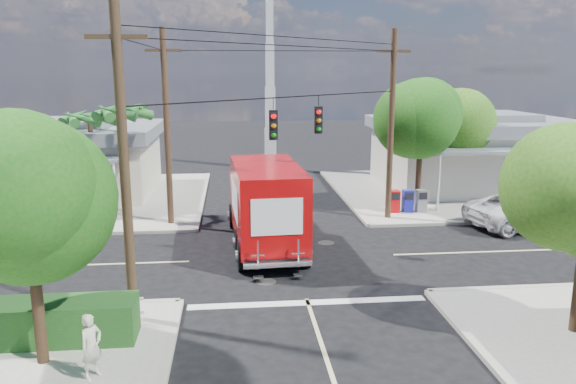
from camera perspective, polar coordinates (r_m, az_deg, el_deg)
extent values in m
plane|color=black|center=(21.95, 0.52, -6.73)|extent=(120.00, 120.00, 0.00)
cube|color=gray|center=(35.02, 16.69, 0.09)|extent=(14.00, 14.00, 0.14)
cube|color=#A6A293|center=(33.01, 5.37, -0.16)|extent=(0.25, 14.00, 0.14)
cube|color=#A6A293|center=(28.85, 21.90, -2.83)|extent=(14.00, 0.25, 0.14)
cube|color=gray|center=(33.57, -20.65, -0.69)|extent=(14.00, 14.00, 0.14)
cube|color=#A6A293|center=(32.46, -8.63, -0.46)|extent=(0.25, 14.00, 0.14)
cube|color=#A6A293|center=(27.08, -24.36, -4.00)|extent=(14.00, 0.25, 0.14)
cube|color=beige|center=(31.53, -1.44, -0.82)|extent=(0.12, 12.00, 0.01)
cube|color=beige|center=(25.04, 24.03, -5.40)|extent=(12.00, 0.12, 0.01)
cube|color=beige|center=(23.17, -25.09, -6.89)|extent=(12.00, 0.12, 0.01)
cube|color=silver|center=(17.97, 2.03, -11.17)|extent=(7.50, 0.40, 0.01)
cube|color=beige|center=(36.20, 18.46, 3.22)|extent=(11.00, 8.00, 3.40)
cube|color=gray|center=(35.96, 18.69, 6.44)|extent=(11.80, 8.80, 0.70)
cube|color=gray|center=(35.92, 18.74, 7.23)|extent=(6.05, 4.40, 0.50)
cube|color=gray|center=(31.68, 22.18, 3.92)|extent=(9.90, 1.80, 0.15)
cylinder|color=silver|center=(29.38, 15.06, 0.95)|extent=(0.12, 0.12, 2.90)
cube|color=beige|center=(34.96, -21.82, 2.50)|extent=(10.00, 8.00, 3.20)
cube|color=gray|center=(34.71, -22.08, 5.67)|extent=(10.80, 8.80, 0.70)
cube|color=gray|center=(34.66, -22.14, 6.49)|extent=(5.50, 4.40, 0.50)
cube|color=gray|center=(30.18, -24.50, 2.96)|extent=(9.00, 1.80, 0.15)
cylinder|color=silver|center=(28.59, -17.16, 0.31)|extent=(0.12, 0.12, 2.70)
cube|color=silver|center=(41.11, -1.80, 4.38)|extent=(0.80, 0.80, 3.00)
cube|color=silver|center=(40.81, -1.83, 8.56)|extent=(0.70, 0.70, 3.00)
cube|color=silver|center=(40.72, -1.85, 12.77)|extent=(0.60, 0.60, 3.00)
cube|color=silver|center=(40.86, -1.88, 16.98)|extent=(0.50, 0.50, 3.00)
cylinder|color=#422D1C|center=(14.89, -24.20, -9.12)|extent=(0.28, 0.28, 3.71)
sphere|color=#145311|center=(14.25, -25.01, -0.37)|extent=(3.71, 3.71, 3.71)
sphere|color=#145311|center=(14.53, -26.33, 0.66)|extent=(3.02, 3.02, 3.02)
sphere|color=#145311|center=(13.88, -24.01, -1.08)|extent=(3.25, 3.25, 3.25)
cylinder|color=#422D1C|center=(29.44, 13.15, 2.25)|extent=(0.28, 0.28, 4.10)
sphere|color=#145311|center=(29.11, 13.39, 7.22)|extent=(4.10, 4.10, 4.10)
sphere|color=#145311|center=(29.15, 12.54, 7.77)|extent=(3.33, 3.33, 3.33)
sphere|color=#145311|center=(28.96, 14.23, 6.90)|extent=(3.58, 3.58, 3.58)
cylinder|color=#422D1C|center=(32.41, 16.25, 2.53)|extent=(0.28, 0.28, 3.58)
sphere|color=#295D11|center=(32.13, 16.49, 6.46)|extent=(3.58, 3.58, 3.58)
sphere|color=#295D11|center=(32.14, 15.71, 6.91)|extent=(2.91, 2.91, 2.91)
sphere|color=#295D11|center=(31.99, 17.26, 6.19)|extent=(3.14, 3.14, 3.14)
sphere|color=#295D11|center=(16.51, 26.86, 0.80)|extent=(2.81, 2.81, 2.81)
cylinder|color=#422D1C|center=(28.97, -16.07, 2.84)|extent=(0.24, 0.24, 5.00)
cone|color=#296B29|center=(28.53, -14.58, 8.05)|extent=(0.50, 2.06, 0.98)
cone|color=#296B29|center=(29.27, -15.04, 8.13)|extent=(1.92, 1.68, 0.98)
cone|color=#296B29|center=(29.58, -16.45, 8.08)|extent=(2.12, 0.95, 0.98)
cone|color=#296B29|center=(29.22, -17.81, 7.95)|extent=(1.34, 2.07, 0.98)
cone|color=#296B29|center=(28.46, -18.14, 7.83)|extent=(1.34, 2.07, 0.98)
cone|color=#296B29|center=(27.86, -17.11, 7.81)|extent=(2.12, 0.95, 0.98)
cone|color=#296B29|center=(27.89, -15.49, 7.91)|extent=(1.92, 1.68, 0.98)
cylinder|color=#422D1C|center=(30.87, -19.22, 2.82)|extent=(0.24, 0.24, 4.60)
cone|color=#296B29|center=(30.39, -17.87, 7.34)|extent=(0.50, 2.06, 0.98)
cone|color=#296B29|center=(31.15, -18.22, 7.42)|extent=(1.92, 1.68, 0.98)
cone|color=#296B29|center=(31.49, -19.52, 7.38)|extent=(2.12, 0.95, 0.98)
cone|color=#296B29|center=(31.17, -20.82, 7.24)|extent=(1.34, 2.07, 0.98)
cone|color=#296B29|center=(30.42, -21.20, 7.11)|extent=(1.34, 2.07, 0.98)
cone|color=#296B29|center=(29.79, -20.30, 7.08)|extent=(2.12, 0.95, 0.98)
cone|color=#296B29|center=(29.78, -18.79, 7.19)|extent=(1.92, 1.68, 0.98)
cylinder|color=#473321|center=(15.93, -16.27, 2.20)|extent=(0.28, 0.28, 9.00)
cube|color=#473321|center=(15.73, -17.06, 14.85)|extent=(1.60, 0.12, 0.12)
cylinder|color=#473321|center=(27.01, 10.43, 6.45)|extent=(0.28, 0.28, 9.00)
cube|color=#473321|center=(26.90, 10.72, 13.89)|extent=(1.60, 0.12, 0.12)
cylinder|color=#473321|center=(26.13, -12.20, 6.19)|extent=(0.28, 0.28, 9.00)
cube|color=#473321|center=(26.01, -12.56, 13.87)|extent=(1.60, 0.12, 0.12)
cylinder|color=black|center=(20.77, 0.55, 9.66)|extent=(10.43, 10.43, 0.04)
cube|color=black|center=(19.97, -1.50, 6.81)|extent=(0.30, 0.24, 1.05)
sphere|color=red|center=(19.81, -1.47, 7.73)|extent=(0.20, 0.20, 0.20)
cube|color=black|center=(22.07, 3.10, 7.32)|extent=(0.30, 0.24, 1.05)
sphere|color=red|center=(21.91, 3.17, 8.15)|extent=(0.20, 0.20, 0.20)
cube|color=silver|center=(17.35, -24.34, -11.45)|extent=(5.94, 0.05, 0.08)
cube|color=silver|center=(17.20, -24.46, -10.23)|extent=(5.94, 0.05, 0.08)
cube|color=silver|center=(16.61, -15.02, -11.25)|extent=(0.09, 0.06, 1.00)
cube|color=#1C4717|center=(16.65, -25.94, -11.86)|extent=(6.20, 1.20, 1.10)
cube|color=#B4090C|center=(28.75, 10.74, -0.92)|extent=(0.50, 0.50, 1.10)
cube|color=#141692|center=(28.95, 12.07, -0.89)|extent=(0.50, 0.50, 1.10)
cube|color=slate|center=(29.17, 13.38, -0.85)|extent=(0.50, 0.50, 1.10)
cube|color=black|center=(23.42, -2.37, -4.09)|extent=(2.74, 7.95, 0.25)
cube|color=#B3080A|center=(26.17, -3.15, -0.53)|extent=(2.50, 1.84, 2.21)
cube|color=black|center=(26.77, -3.31, 0.64)|extent=(2.12, 0.37, 0.95)
cube|color=silver|center=(27.21, -3.32, -1.56)|extent=(2.31, 0.25, 0.35)
cube|color=#B3080A|center=(22.16, -2.14, -1.01)|extent=(2.83, 5.96, 2.91)
cube|color=white|center=(22.31, 1.11, -0.51)|extent=(0.22, 3.61, 1.31)
cube|color=white|center=(22.02, -5.45, -0.74)|extent=(0.22, 3.61, 1.31)
cube|color=white|center=(19.30, -1.13, -2.55)|extent=(1.81, 0.12, 1.31)
cube|color=silver|center=(19.67, -1.05, -7.32)|extent=(2.42, 0.38, 0.18)
cube|color=silver|center=(19.34, -3.08, -6.43)|extent=(0.45, 0.08, 1.01)
cube|color=silver|center=(19.52, 1.05, -6.23)|extent=(0.45, 0.08, 1.01)
cylinder|color=black|center=(26.13, -5.62, -2.40)|extent=(0.38, 1.12, 1.11)
cylinder|color=black|center=(26.35, -0.59, -2.22)|extent=(0.38, 1.12, 1.11)
cylinder|color=black|center=(20.55, -4.67, -6.49)|extent=(0.38, 1.12, 1.11)
cylinder|color=black|center=(20.83, 1.72, -6.19)|extent=(0.38, 1.12, 1.11)
imported|color=silver|center=(28.27, 23.14, -1.70)|extent=(6.20, 3.81, 1.60)
imported|color=beige|center=(14.16, -19.35, -14.57)|extent=(0.64, 0.68, 1.57)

